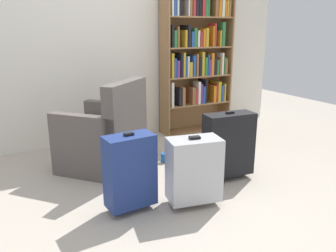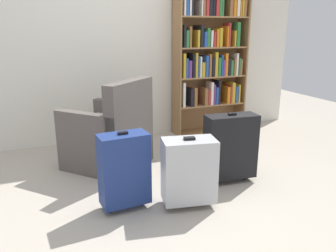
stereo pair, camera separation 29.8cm
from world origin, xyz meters
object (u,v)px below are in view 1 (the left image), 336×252
bookshelf (196,56)px  mug (165,158)px  suitcase_black (228,144)px  suitcase_silver (194,169)px  suitcase_navy_blue (130,171)px  armchair (105,138)px

bookshelf → mug: bookshelf is taller
suitcase_black → suitcase_silver: suitcase_black is taller
bookshelf → suitcase_silver: 2.24m
bookshelf → mug: bearing=-136.5°
suitcase_navy_blue → suitcase_black: bearing=7.2°
mug → suitcase_black: 0.78m
suitcase_navy_blue → mug: bearing=48.2°
armchair → suitcase_silver: (0.39, -1.06, -0.01)m
suitcase_navy_blue → suitcase_silver: size_ratio=1.10×
mug → suitcase_silver: bearing=-102.9°
armchair → suitcase_black: 1.23m
bookshelf → suitcase_black: (-0.59, -1.52, -0.68)m
bookshelf → armchair: bearing=-154.4°
mug → suitcase_navy_blue: 1.08m
bookshelf → suitcase_black: bearing=-111.1°
suitcase_silver → bookshelf: bearing=57.8°
armchair → suitcase_navy_blue: armchair is taller
armchair → suitcase_navy_blue: (-0.09, -0.92, 0.01)m
suitcase_black → suitcase_silver: size_ratio=1.14×
suitcase_navy_blue → suitcase_silver: bearing=-16.7°
bookshelf → armchair: 1.83m
suitcase_navy_blue → bookshelf: bearing=45.6°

